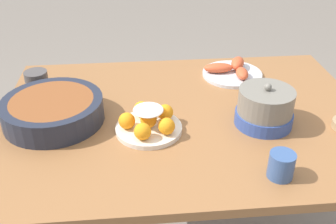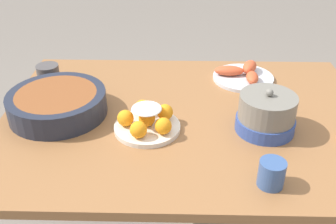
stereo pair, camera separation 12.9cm
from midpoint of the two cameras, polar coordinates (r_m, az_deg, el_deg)
dining_table at (r=1.41m, az=-0.10°, el=-3.97°), size 1.28×0.92×0.77m
cake_plate at (r=1.26m, az=-5.77°, el=-1.61°), size 0.22×0.22×0.09m
serving_bowl at (r=1.37m, az=-19.01°, el=0.16°), size 0.33×0.33×0.08m
seafood_platter at (r=1.63m, az=7.00°, el=5.84°), size 0.24×0.24×0.06m
cup_near at (r=1.59m, az=-20.74°, el=4.10°), size 0.09×0.09×0.08m
cup_far at (r=1.10m, az=12.89°, el=-7.67°), size 0.07×0.07×0.08m
warming_pot at (r=1.30m, az=11.15°, el=0.53°), size 0.19×0.19×0.15m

